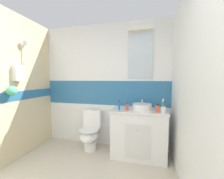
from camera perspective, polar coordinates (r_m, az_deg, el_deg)
name	(u,v)px	position (r m, az deg, el deg)	size (l,w,h in m)	color
wall_back_tiled	(105,85)	(2.81, -2.84, 1.90)	(3.20, 0.20, 2.50)	white
wall_right_plain	(202,93)	(1.54, 34.03, -1.36)	(0.10, 3.48, 2.50)	white
vanity_cabinet	(138,132)	(2.57, 11.18, -17.55)	(0.95, 0.54, 0.85)	white
sink_basin	(142,106)	(2.43, 12.67, -7.07)	(0.33, 0.38, 0.16)	white
toilet	(90,131)	(2.80, -9.17, -17.11)	(0.37, 0.50, 0.77)	white
toothbrush_cup	(163,109)	(2.29, 21.05, -7.83)	(0.07, 0.07, 0.23)	white
soap_dispenser	(127,107)	(2.32, 6.41, -7.60)	(0.05, 0.05, 0.14)	#D84C33
toothpaste_tube_upright	(119,106)	(2.33, 3.11, -6.84)	(0.03, 0.03, 0.17)	#2659B2
lotion_bottle_short	(157,109)	(2.30, 18.80, -7.70)	(0.06, 0.06, 0.13)	#D84C33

